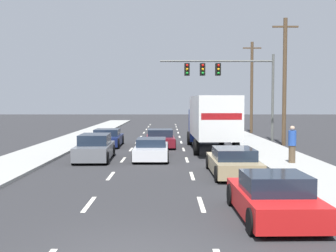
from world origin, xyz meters
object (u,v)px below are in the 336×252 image
Objects in this scene: box_truck at (210,119)px; utility_pole_mid at (283,80)px; pedestrian_near_corner at (291,144)px; car_maroon at (159,139)px; car_white at (150,149)px; car_gray at (94,148)px; car_tan at (232,162)px; car_red at (272,198)px; car_navy at (106,138)px; traffic_signal_mast at (220,75)px; utility_pole_far at (251,86)px.

box_truck is 6.83m from utility_pole_mid.
car_maroon is at bearing 127.16° from pedestrian_near_corner.
car_gray is at bearing -171.59° from car_white.
box_truck is 7.20m from pedestrian_near_corner.
car_maroon is at bearing 106.05° from car_tan.
car_red reaches higher than car_maroon.
car_red reaches higher than car_tan.
box_truck reaches higher than car_maroon.
car_navy is 0.47× the size of traffic_signal_mast.
car_white is 5.52m from box_truck.
car_gray is at bearing -87.41° from car_navy.
car_tan is at bearing -59.49° from car_navy.
box_truck is (6.95, -2.70, 1.46)m from car_navy.
car_maroon reaches higher than car_navy.
car_red is at bearing -79.63° from car_maroon.
pedestrian_near_corner reaches higher than car_red.
utility_pole_far is (0.07, 12.30, 0.01)m from utility_pole_mid.
car_maroon is 0.50× the size of utility_pole_far.
car_red is (0.05, -6.80, 0.01)m from car_tan.
car_red is 20.29m from utility_pole_mid.
utility_pole_mid reaches higher than traffic_signal_mast.
car_white is 1.05× the size of car_tan.
box_truck is at bearing 33.10° from car_gray.
box_truck is at bearing -109.42° from utility_pole_far.
car_gray is 7.42m from car_maroon.
pedestrian_near_corner reaches higher than car_navy.
car_navy is 2.35× the size of pedestrian_near_corner.
car_gray is 10.11m from pedestrian_near_corner.
car_red is at bearing -69.36° from car_navy.
car_maroon is at bearing 100.37° from car_red.
car_navy is at bearing 138.50° from pedestrian_near_corner.
car_maroon is at bearing -123.44° from utility_pole_far.
car_maroon is 0.50× the size of traffic_signal_mast.
car_white is (-0.36, -6.17, -0.02)m from car_maroon.
traffic_signal_mast is at bearing 137.56° from utility_pole_mid.
car_gray reaches higher than car_navy.
car_maroon is 6.18m from car_white.
pedestrian_near_corner reaches higher than car_white.
car_tan is 25.57m from utility_pole_far.
traffic_signal_mast reaches higher than car_tan.
car_maroon is 0.50× the size of utility_pole_mid.
car_red is (7.00, -18.58, 0.00)m from car_navy.
car_navy is at bearing 116.76° from car_white.
car_navy is at bearing -134.04° from utility_pole_far.
utility_pole_far reaches higher than car_tan.
car_tan is (3.63, -5.21, 0.02)m from car_white.
car_red is 23.31m from traffic_signal_mast.
car_maroon is (3.67, -0.41, -0.01)m from car_navy.
box_truck reaches higher than car_navy.
car_navy is 18.34m from utility_pole_far.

